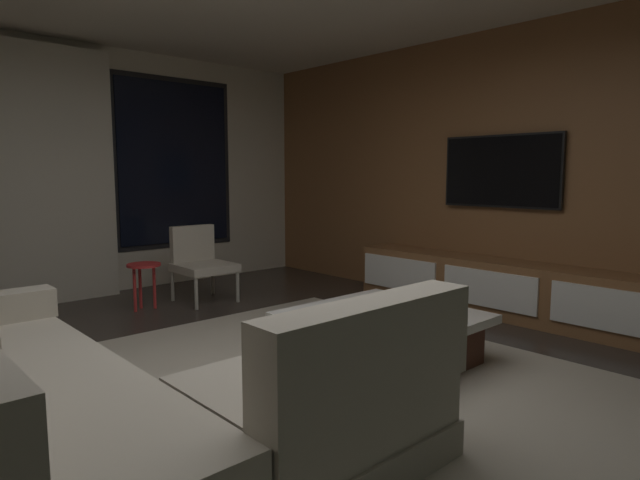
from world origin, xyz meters
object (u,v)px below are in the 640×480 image
(media_console, at_px, (505,290))
(mounted_tv, at_px, (501,171))
(sectional_couch, at_px, (103,409))
(coffee_table, at_px, (383,337))
(book_stack_on_coffee_table, at_px, (385,308))
(side_stool, at_px, (144,272))
(accent_chair_near_window, at_px, (200,259))

(media_console, xyz_separation_m, mounted_tv, (0.18, 0.20, 1.10))
(sectional_couch, relative_size, coffee_table, 2.16)
(book_stack_on_coffee_table, bearing_deg, mounted_tv, 7.37)
(coffee_table, bearing_deg, side_stool, 102.57)
(book_stack_on_coffee_table, bearing_deg, side_stool, 103.03)
(book_stack_on_coffee_table, relative_size, media_console, 0.09)
(coffee_table, xyz_separation_m, accent_chair_near_window, (0.05, 2.56, 0.25))
(book_stack_on_coffee_table, relative_size, side_stool, 0.63)
(media_console, bearing_deg, book_stack_on_coffee_table, -178.22)
(accent_chair_near_window, xyz_separation_m, media_console, (1.75, -2.51, -0.18))
(book_stack_on_coffee_table, relative_size, accent_chair_near_window, 0.37)
(coffee_table, xyz_separation_m, side_stool, (-0.57, 2.57, 0.19))
(sectional_couch, bearing_deg, mounted_tv, 4.75)
(side_stool, relative_size, media_console, 0.15)
(coffee_table, height_order, media_console, media_console)
(sectional_couch, bearing_deg, accent_chair_near_window, 52.60)
(accent_chair_near_window, bearing_deg, mounted_tv, -50.10)
(coffee_table, bearing_deg, sectional_couch, -177.91)
(sectional_couch, height_order, coffee_table, sectional_couch)
(mounted_tv, bearing_deg, side_stool, 137.83)
(sectional_couch, bearing_deg, side_stool, 62.15)
(coffee_table, relative_size, mounted_tv, 0.97)
(sectional_couch, xyz_separation_m, accent_chair_near_window, (2.02, 2.64, 0.14))
(mounted_tv, bearing_deg, media_console, -132.42)
(book_stack_on_coffee_table, height_order, side_stool, side_stool)
(book_stack_on_coffee_table, xyz_separation_m, media_console, (1.78, 0.06, -0.14))
(accent_chair_near_window, bearing_deg, coffee_table, -91.09)
(coffee_table, relative_size, side_stool, 2.52)
(mounted_tv, bearing_deg, book_stack_on_coffee_table, -172.63)
(book_stack_on_coffee_table, distance_m, mounted_tv, 2.19)
(accent_chair_near_window, bearing_deg, media_console, -55.09)
(side_stool, height_order, mounted_tv, mounted_tv)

